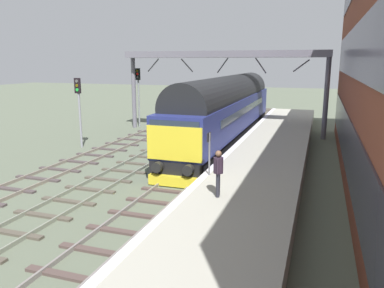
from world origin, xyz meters
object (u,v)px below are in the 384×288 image
signal_post_mid (138,90)px  waiting_passenger (218,169)px  diesel_locomotive (227,108)px  platform_number_sign (209,147)px  signal_post_near (79,103)px

signal_post_mid → waiting_passenger: bearing=-56.0°
diesel_locomotive → signal_post_mid: size_ratio=4.01×
platform_number_sign → waiting_passenger: size_ratio=1.09×
signal_post_near → waiting_passenger: size_ratio=2.81×
signal_post_mid → platform_number_sign: bearing=-54.5°
diesel_locomotive → platform_number_sign: size_ratio=11.44×
signal_post_mid → waiting_passenger: 21.13m
signal_post_mid → waiting_passenger: size_ratio=3.10×
signal_post_near → diesel_locomotive: bearing=26.3°
signal_post_near → waiting_passenger: (11.79, -8.85, -0.96)m
waiting_passenger → signal_post_mid: bearing=25.0°
signal_post_near → platform_number_sign: (10.78, -6.50, -0.75)m
diesel_locomotive → signal_post_mid: 9.87m
signal_post_mid → diesel_locomotive: bearing=-25.6°
diesel_locomotive → platform_number_sign: (1.90, -10.88, -0.29)m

